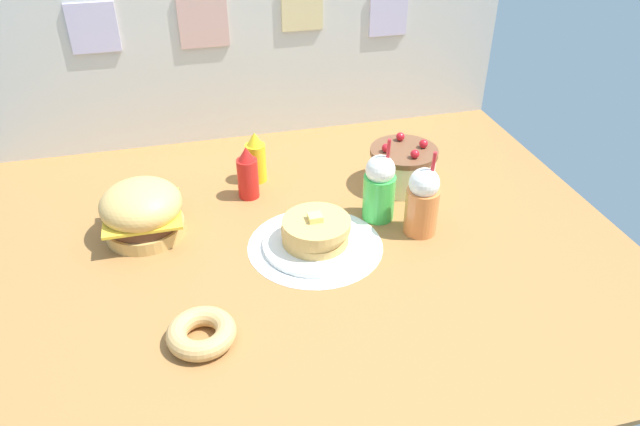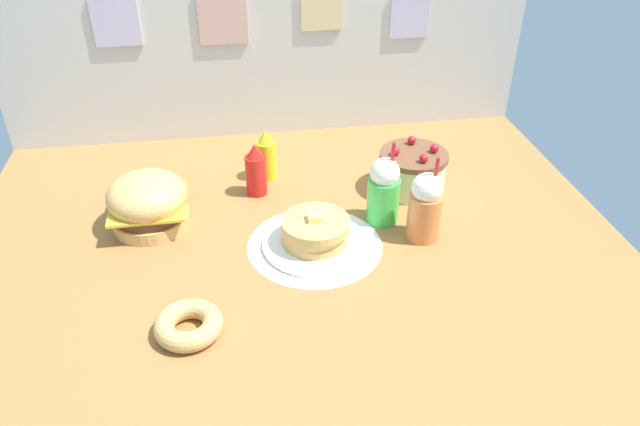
{
  "view_description": "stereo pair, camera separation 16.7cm",
  "coord_description": "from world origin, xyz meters",
  "px_view_note": "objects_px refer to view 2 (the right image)",
  "views": [
    {
      "loc": [
        -0.36,
        -1.76,
        1.34
      ],
      "look_at": [
        0.09,
        0.0,
        0.13
      ],
      "focal_mm": 33.91,
      "sensor_mm": 36.0,
      "label": 1
    },
    {
      "loc": [
        -0.19,
        -1.79,
        1.34
      ],
      "look_at": [
        0.09,
        0.0,
        0.13
      ],
      "focal_mm": 33.91,
      "sensor_mm": 36.0,
      "label": 2
    }
  ],
  "objects_px": {
    "cream_soda_cup": "(384,191)",
    "orange_float_cup": "(425,207)",
    "pancake_stack": "(315,234)",
    "ketchup_bottle": "(256,171)",
    "layer_cake": "(413,171)",
    "mustard_bottle": "(266,156)",
    "donut_pink_glaze": "(189,324)",
    "burger": "(148,202)"
  },
  "relations": [
    {
      "from": "layer_cake",
      "to": "mustard_bottle",
      "type": "height_order",
      "value": "mustard_bottle"
    },
    {
      "from": "layer_cake",
      "to": "cream_soda_cup",
      "type": "bearing_deg",
      "value": -130.61
    },
    {
      "from": "orange_float_cup",
      "to": "cream_soda_cup",
      "type": "bearing_deg",
      "value": 132.67
    },
    {
      "from": "cream_soda_cup",
      "to": "mustard_bottle",
      "type": "bearing_deg",
      "value": 136.03
    },
    {
      "from": "ketchup_bottle",
      "to": "cream_soda_cup",
      "type": "height_order",
      "value": "cream_soda_cup"
    },
    {
      "from": "ketchup_bottle",
      "to": "mustard_bottle",
      "type": "bearing_deg",
      "value": 66.55
    },
    {
      "from": "ketchup_bottle",
      "to": "pancake_stack",
      "type": "bearing_deg",
      "value": -65.62
    },
    {
      "from": "ketchup_bottle",
      "to": "burger",
      "type": "bearing_deg",
      "value": -157.71
    },
    {
      "from": "burger",
      "to": "cream_soda_cup",
      "type": "height_order",
      "value": "cream_soda_cup"
    },
    {
      "from": "pancake_stack",
      "to": "donut_pink_glaze",
      "type": "bearing_deg",
      "value": -139.48
    },
    {
      "from": "layer_cake",
      "to": "donut_pink_glaze",
      "type": "distance_m",
      "value": 1.16
    },
    {
      "from": "pancake_stack",
      "to": "layer_cake",
      "type": "relative_size",
      "value": 1.36
    },
    {
      "from": "layer_cake",
      "to": "mustard_bottle",
      "type": "xyz_separation_m",
      "value": [
        -0.6,
        0.19,
        0.02
      ]
    },
    {
      "from": "layer_cake",
      "to": "cream_soda_cup",
      "type": "height_order",
      "value": "cream_soda_cup"
    },
    {
      "from": "burger",
      "to": "donut_pink_glaze",
      "type": "bearing_deg",
      "value": -75.72
    },
    {
      "from": "cream_soda_cup",
      "to": "orange_float_cup",
      "type": "xyz_separation_m",
      "value": [
        0.12,
        -0.13,
        0.0
      ]
    },
    {
      "from": "burger",
      "to": "ketchup_bottle",
      "type": "distance_m",
      "value": 0.45
    },
    {
      "from": "layer_cake",
      "to": "cream_soda_cup",
      "type": "xyz_separation_m",
      "value": [
        -0.18,
        -0.21,
        0.05
      ]
    },
    {
      "from": "pancake_stack",
      "to": "orange_float_cup",
      "type": "xyz_separation_m",
      "value": [
        0.41,
        -0.0,
        0.08
      ]
    },
    {
      "from": "cream_soda_cup",
      "to": "pancake_stack",
      "type": "bearing_deg",
      "value": -155.83
    },
    {
      "from": "layer_cake",
      "to": "cream_soda_cup",
      "type": "distance_m",
      "value": 0.28
    },
    {
      "from": "burger",
      "to": "pancake_stack",
      "type": "relative_size",
      "value": 0.78
    },
    {
      "from": "mustard_bottle",
      "to": "cream_soda_cup",
      "type": "xyz_separation_m",
      "value": [
        0.42,
        -0.4,
        0.03
      ]
    },
    {
      "from": "ketchup_bottle",
      "to": "donut_pink_glaze",
      "type": "bearing_deg",
      "value": -108.45
    },
    {
      "from": "mustard_bottle",
      "to": "orange_float_cup",
      "type": "relative_size",
      "value": 0.67
    },
    {
      "from": "layer_cake",
      "to": "orange_float_cup",
      "type": "distance_m",
      "value": 0.35
    },
    {
      "from": "cream_soda_cup",
      "to": "ketchup_bottle",
      "type": "bearing_deg",
      "value": 149.36
    },
    {
      "from": "layer_cake",
      "to": "donut_pink_glaze",
      "type": "xyz_separation_m",
      "value": [
        -0.91,
        -0.72,
        -0.05
      ]
    },
    {
      "from": "burger",
      "to": "mustard_bottle",
      "type": "relative_size",
      "value": 1.33
    },
    {
      "from": "burger",
      "to": "mustard_bottle",
      "type": "bearing_deg",
      "value": 31.96
    },
    {
      "from": "pancake_stack",
      "to": "orange_float_cup",
      "type": "bearing_deg",
      "value": -0.67
    },
    {
      "from": "burger",
      "to": "ketchup_bottle",
      "type": "relative_size",
      "value": 1.33
    },
    {
      "from": "burger",
      "to": "orange_float_cup",
      "type": "height_order",
      "value": "orange_float_cup"
    },
    {
      "from": "burger",
      "to": "orange_float_cup",
      "type": "relative_size",
      "value": 0.88
    },
    {
      "from": "pancake_stack",
      "to": "donut_pink_glaze",
      "type": "height_order",
      "value": "pancake_stack"
    },
    {
      "from": "layer_cake",
      "to": "donut_pink_glaze",
      "type": "relative_size",
      "value": 1.34
    },
    {
      "from": "ketchup_bottle",
      "to": "layer_cake",
      "type": "bearing_deg",
      "value": -6.13
    },
    {
      "from": "donut_pink_glaze",
      "to": "pancake_stack",
      "type": "bearing_deg",
      "value": 40.52
    },
    {
      "from": "donut_pink_glaze",
      "to": "ketchup_bottle",
      "type": "bearing_deg",
      "value": 71.55
    },
    {
      "from": "ketchup_bottle",
      "to": "orange_float_cup",
      "type": "xyz_separation_m",
      "value": [
        0.59,
        -0.41,
        0.03
      ]
    },
    {
      "from": "pancake_stack",
      "to": "donut_pink_glaze",
      "type": "xyz_separation_m",
      "value": [
        -0.45,
        -0.38,
        -0.02
      ]
    },
    {
      "from": "burger",
      "to": "cream_soda_cup",
      "type": "relative_size",
      "value": 0.88
    }
  ]
}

